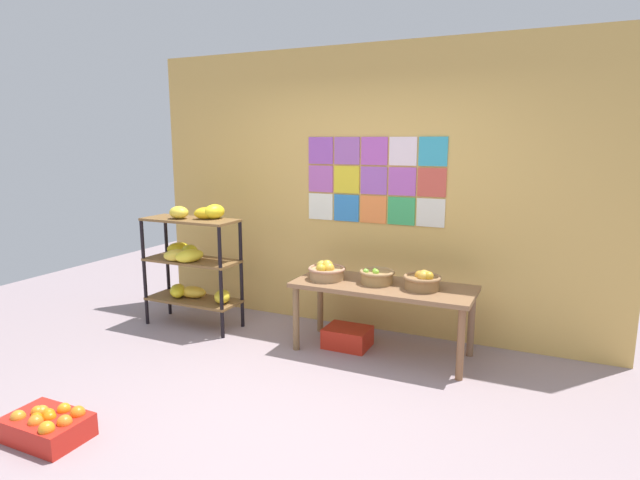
{
  "coord_description": "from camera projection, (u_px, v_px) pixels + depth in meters",
  "views": [
    {
      "loc": [
        1.72,
        -2.92,
        1.88
      ],
      "look_at": [
        -0.11,
        1.04,
        1.05
      ],
      "focal_mm": 29.29,
      "sensor_mm": 36.0,
      "label": 1
    }
  ],
  "objects": [
    {
      "name": "produce_crate_under_table",
      "position": [
        347.0,
        337.0,
        4.83
      ],
      "size": [
        0.41,
        0.32,
        0.18
      ],
      "primitive_type": "cube",
      "color": "red",
      "rests_on": "ground"
    },
    {
      "name": "ground",
      "position": [
        272.0,
        413.0,
        3.66
      ],
      "size": [
        9.79,
        9.79,
        0.0
      ],
      "primitive_type": "plane",
      "color": "gray"
    },
    {
      "name": "fruit_basket_back_right",
      "position": [
        377.0,
        276.0,
        4.61
      ],
      "size": [
        0.31,
        0.31,
        0.14
      ],
      "color": "#A17C48",
      "rests_on": "display_table"
    },
    {
      "name": "fruit_basket_right",
      "position": [
        326.0,
        271.0,
        4.75
      ],
      "size": [
        0.34,
        0.34,
        0.18
      ],
      "color": "tan",
      "rests_on": "display_table"
    },
    {
      "name": "orange_crate_foreground",
      "position": [
        47.0,
        425.0,
        3.32
      ],
      "size": [
        0.51,
        0.34,
        0.21
      ],
      "color": "red",
      "rests_on": "ground"
    },
    {
      "name": "fruit_basket_left",
      "position": [
        423.0,
        280.0,
        4.42
      ],
      "size": [
        0.32,
        0.32,
        0.17
      ],
      "color": "olive",
      "rests_on": "display_table"
    },
    {
      "name": "display_table",
      "position": [
        383.0,
        293.0,
        4.6
      ],
      "size": [
        1.58,
        0.64,
        0.64
      ],
      "color": "brown",
      "rests_on": "ground"
    },
    {
      "name": "banana_shelf_unit",
      "position": [
        192.0,
        257.0,
        5.28
      ],
      "size": [
        0.98,
        0.53,
        1.26
      ],
      "color": "black",
      "rests_on": "ground"
    },
    {
      "name": "back_wall_with_art",
      "position": [
        368.0,
        191.0,
        5.12
      ],
      "size": [
        4.77,
        0.07,
        2.78
      ],
      "color": "#D7AA55",
      "rests_on": "ground"
    }
  ]
}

